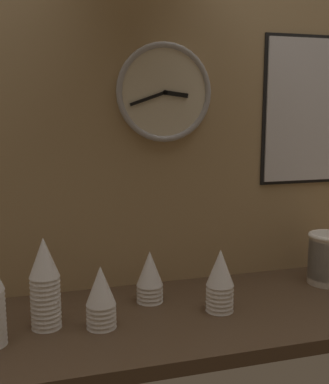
{
  "coord_description": "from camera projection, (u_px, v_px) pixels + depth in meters",
  "views": [
    {
      "loc": [
        -0.46,
        -1.29,
        0.6
      ],
      "look_at": [
        -0.08,
        0.04,
        0.36
      ],
      "focal_mm": 45.0,
      "sensor_mm": 36.0,
      "label": 1
    }
  ],
  "objects": [
    {
      "name": "ground_plane",
      "position": [
        192.0,
        316.0,
        1.45
      ],
      "size": [
        1.6,
        0.56,
        0.04
      ],
      "primitive_type": "cube",
      "color": "#4C3826"
    },
    {
      "name": "wall_tiled_back",
      "position": [
        168.0,
        130.0,
        1.61
      ],
      "size": [
        1.6,
        0.03,
        1.05
      ],
      "color": "tan",
      "rests_on": "ground_plane"
    },
    {
      "name": "cup_stack_left",
      "position": [
        45.0,
        284.0,
        1.3
      ],
      "size": [
        0.08,
        0.08,
        0.26
      ],
      "color": "white",
      "rests_on": "ground_plane"
    },
    {
      "name": "cup_stack_center_left",
      "position": [
        101.0,
        297.0,
        1.32
      ],
      "size": [
        0.08,
        0.08,
        0.18
      ],
      "color": "white",
      "rests_on": "ground_plane"
    },
    {
      "name": "cup_stack_center_right",
      "position": [
        220.0,
        280.0,
        1.42
      ],
      "size": [
        0.08,
        0.08,
        0.19
      ],
      "color": "white",
      "rests_on": "ground_plane"
    },
    {
      "name": "cup_stack_center",
      "position": [
        150.0,
        276.0,
        1.5
      ],
      "size": [
        0.08,
        0.08,
        0.16
      ],
      "color": "white",
      "rests_on": "ground_plane"
    },
    {
      "name": "bowl_stack_far_right",
      "position": [
        327.0,
        257.0,
        1.65
      ],
      "size": [
        0.13,
        0.13,
        0.18
      ],
      "color": "beige",
      "rests_on": "ground_plane"
    },
    {
      "name": "wall_clock",
      "position": [
        164.0,
        93.0,
        1.55
      ],
      "size": [
        0.32,
        0.03,
        0.32
      ],
      "color": "beige"
    },
    {
      "name": "menu_board",
      "position": [
        318.0,
        111.0,
        1.73
      ],
      "size": [
        0.44,
        0.01,
        0.52
      ],
      "color": "black"
    }
  ]
}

